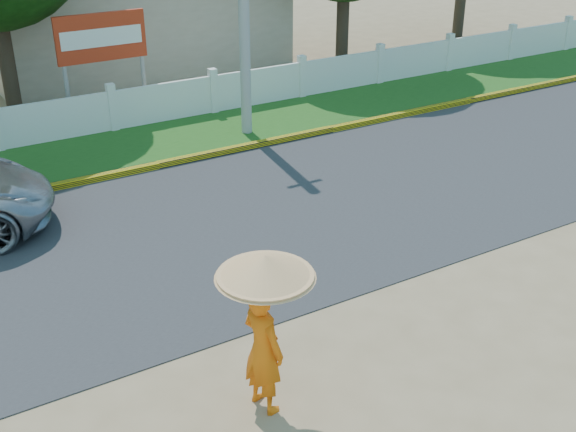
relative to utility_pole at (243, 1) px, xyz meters
The scene contains 9 objects.
ground 10.25m from the utility_pole, 108.12° to the right, with size 120.00×120.00×0.00m, color #9E8460.
road 6.54m from the utility_pole, 122.75° to the right, with size 60.00×7.00×0.02m, color #38383A.
grass_verge 4.62m from the utility_pole, 168.87° to the left, with size 60.00×3.50×0.03m, color #2D601E.
curb 4.67m from the utility_pole, 159.67° to the right, with size 40.00×0.18×0.16m, color yellow.
fence 4.66m from the utility_pole, 145.76° to the left, with size 40.00×0.10×1.10m, color silver.
building_near 9.04m from the utility_pole, 89.98° to the left, with size 10.00×6.00×3.20m, color #B7AD99.
utility_pole is the anchor object (origin of this frame).
monk_with_parasol 11.03m from the utility_pole, 116.67° to the right, with size 1.27×1.27×2.31m.
billboard 4.39m from the utility_pole, 131.36° to the left, with size 2.50×0.13×2.95m.
Camera 1 is at (-5.54, -7.24, 6.64)m, focal length 45.00 mm.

